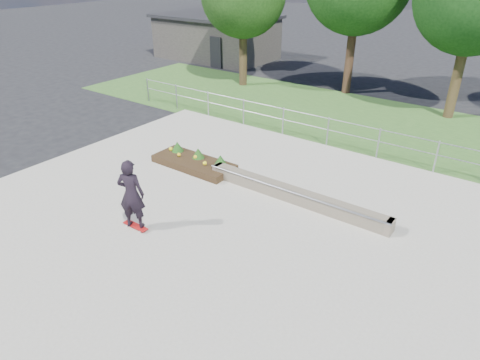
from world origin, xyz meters
name	(u,v)px	position (x,y,z in m)	size (l,w,h in m)	color
ground	(201,235)	(0.00, 0.00, 0.00)	(120.00, 120.00, 0.00)	black
grass_verge	(361,122)	(0.00, 11.00, 0.01)	(30.00, 8.00, 0.02)	#2F5421
concrete_slab	(201,235)	(0.00, 0.00, 0.03)	(15.00, 15.00, 0.06)	gray
fence	(328,128)	(0.00, 7.50, 0.77)	(20.06, 0.06, 1.20)	gray
building	(216,37)	(-14.00, 18.00, 1.51)	(8.40, 5.40, 3.00)	#2D2B28
grind_ledge	(294,195)	(1.12, 2.96, 0.26)	(6.00, 0.44, 0.43)	brown
planter_bed	(195,161)	(-2.90, 3.04, 0.24)	(3.00, 1.20, 0.61)	black
skateboarder	(131,194)	(-1.60, -0.84, 1.11)	(0.84, 0.73, 2.03)	silver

